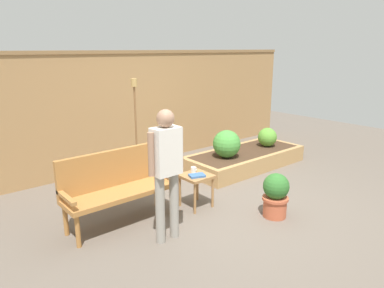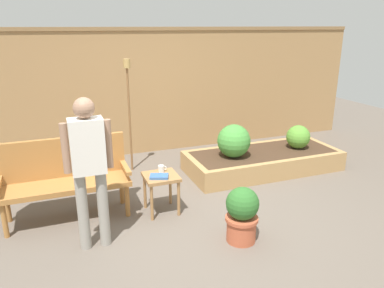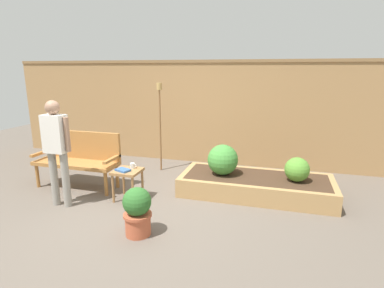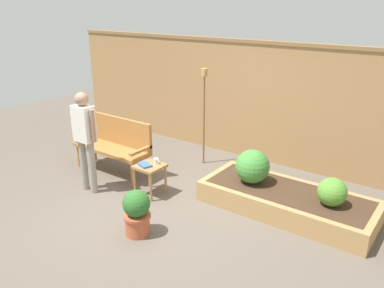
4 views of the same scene
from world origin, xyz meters
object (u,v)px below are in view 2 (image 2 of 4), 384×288
(book_on_table, at_px, (159,176))
(cup_on_table, at_px, (161,169))
(side_table, at_px, (161,182))
(person_by_bench, at_px, (89,162))
(tiki_torch, at_px, (128,96))
(shrub_near_bench, at_px, (234,141))
(garden_bench, at_px, (65,173))
(potted_boxwood, at_px, (242,214))
(shrub_far_corner, at_px, (298,137))

(book_on_table, bearing_deg, cup_on_table, 84.89)
(side_table, distance_m, person_by_bench, 1.11)
(cup_on_table, distance_m, tiki_torch, 1.54)
(cup_on_table, distance_m, shrub_near_bench, 1.44)
(side_table, distance_m, cup_on_table, 0.17)
(cup_on_table, bearing_deg, shrub_near_bench, 25.43)
(garden_bench, distance_m, person_by_bench, 0.90)
(side_table, relative_size, potted_boxwood, 0.79)
(book_on_table, distance_m, tiki_torch, 1.70)
(book_on_table, height_order, shrub_near_bench, shrub_near_bench)
(cup_on_table, relative_size, person_by_bench, 0.07)
(potted_boxwood, relative_size, person_by_bench, 0.39)
(book_on_table, bearing_deg, potted_boxwood, -32.90)
(garden_bench, xyz_separation_m, person_by_bench, (0.22, -0.78, 0.39))
(book_on_table, distance_m, shrub_near_bench, 1.59)
(tiki_torch, bearing_deg, side_table, -88.12)
(side_table, height_order, shrub_far_corner, shrub_far_corner)
(cup_on_table, distance_m, book_on_table, 0.19)
(shrub_near_bench, height_order, person_by_bench, person_by_bench)
(tiki_torch, bearing_deg, shrub_far_corner, -16.87)
(shrub_near_bench, xyz_separation_m, person_by_bench, (-2.19, -1.19, 0.39))
(side_table, distance_m, shrub_far_corner, 2.59)
(garden_bench, xyz_separation_m, tiki_torch, (1.02, 1.18, 0.63))
(garden_bench, height_order, book_on_table, garden_bench)
(potted_boxwood, height_order, shrub_far_corner, shrub_far_corner)
(garden_bench, height_order, cup_on_table, garden_bench)
(potted_boxwood, bearing_deg, person_by_bench, 162.87)
(cup_on_table, bearing_deg, garden_bench, 169.38)
(potted_boxwood, distance_m, shrub_near_bench, 1.81)
(book_on_table, xyz_separation_m, shrub_near_bench, (1.38, 0.78, 0.05))
(side_table, bearing_deg, potted_boxwood, -56.46)
(book_on_table, height_order, person_by_bench, person_by_bench)
(garden_bench, distance_m, shrub_far_corner, 3.58)
(book_on_table, height_order, shrub_far_corner, shrub_far_corner)
(shrub_near_bench, bearing_deg, garden_bench, -170.36)
(tiki_torch, distance_m, person_by_bench, 2.13)
(cup_on_table, relative_size, book_on_table, 0.50)
(book_on_table, xyz_separation_m, shrub_far_corner, (2.53, 0.78, -0.01))
(side_table, height_order, shrub_near_bench, shrub_near_bench)
(garden_bench, distance_m, cup_on_table, 1.13)
(shrub_near_bench, bearing_deg, tiki_torch, 150.99)
(book_on_table, bearing_deg, person_by_bench, -133.25)
(cup_on_table, height_order, potted_boxwood, potted_boxwood)
(garden_bench, relative_size, shrub_far_corner, 3.85)
(potted_boxwood, xyz_separation_m, shrub_near_bench, (0.73, 1.64, 0.23))
(shrub_far_corner, bearing_deg, potted_boxwood, -138.93)
(tiki_torch, bearing_deg, shrub_near_bench, -29.01)
(cup_on_table, bearing_deg, potted_boxwood, -60.94)
(cup_on_table, bearing_deg, tiki_torch, 93.63)
(garden_bench, bearing_deg, potted_boxwood, -36.23)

